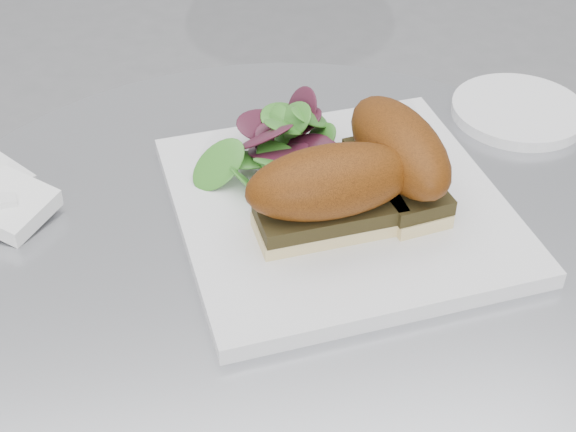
# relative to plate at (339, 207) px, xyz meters

# --- Properties ---
(plate) EXTENTS (0.32, 0.32, 0.02)m
(plate) POSITION_rel_plate_xyz_m (0.00, 0.00, 0.00)
(plate) COLOR silver
(plate) RESTS_ON table
(sandwich_left) EXTENTS (0.15, 0.08, 0.08)m
(sandwich_left) POSITION_rel_plate_xyz_m (-0.02, -0.04, 0.05)
(sandwich_left) COLOR beige
(sandwich_left) RESTS_ON plate
(sandwich_right) EXTENTS (0.09, 0.15, 0.08)m
(sandwich_right) POSITION_rel_plate_xyz_m (0.05, 0.00, 0.05)
(sandwich_right) COLOR beige
(sandwich_right) RESTS_ON plate
(salad) EXTENTS (0.12, 0.12, 0.05)m
(salad) POSITION_rel_plate_xyz_m (-0.05, 0.07, 0.03)
(salad) COLOR #428B2D
(salad) RESTS_ON plate
(saucer) EXTENTS (0.14, 0.14, 0.01)m
(saucer) POSITION_rel_plate_xyz_m (0.22, 0.13, -0.00)
(saucer) COLOR silver
(saucer) RESTS_ON table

